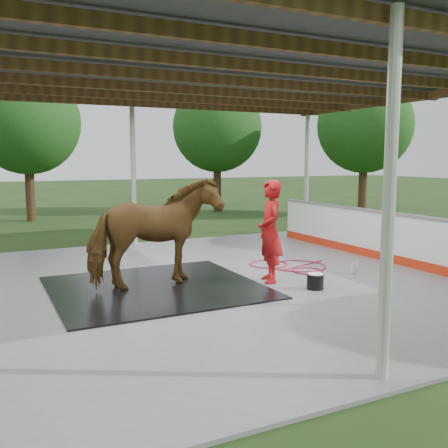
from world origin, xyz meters
name	(u,v)px	position (x,y,z in m)	size (l,w,h in m)	color
ground	(205,284)	(0.00, 0.00, 0.00)	(100.00, 100.00, 0.00)	#1E3814
concrete_slab	(205,283)	(0.00, 0.00, 0.03)	(12.00, 10.00, 0.05)	slate
pavilion_structure	(203,72)	(0.00, 0.00, 3.97)	(12.60, 10.60, 4.05)	beige
dasher_board	(386,237)	(4.60, 0.00, 0.59)	(0.16, 8.00, 1.15)	red
tree_belt	(199,89)	(0.30, 0.90, 3.79)	(28.00, 28.00, 5.80)	#382314
rubber_mat	(156,287)	(-0.99, -0.02, 0.06)	(3.67, 3.44, 0.03)	black
horse	(155,233)	(-0.99, -0.02, 1.07)	(1.07, 2.36, 1.99)	brown
handler	(270,231)	(1.14, -0.53, 1.02)	(0.71, 0.47, 1.95)	red
wash_bucket	(315,281)	(1.59, -1.37, 0.20)	(0.31, 0.31, 0.29)	black
soap_bottle_a	(353,267)	(3.04, -0.70, 0.18)	(0.10, 0.10, 0.27)	silver
soap_bottle_b	(357,262)	(3.54, -0.24, 0.15)	(0.09, 0.09, 0.20)	#338CD8
hose_coil	(291,266)	(2.27, 0.41, 0.06)	(1.74, 1.71, 0.02)	#A70B2F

